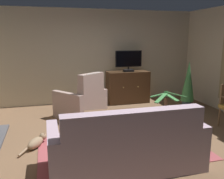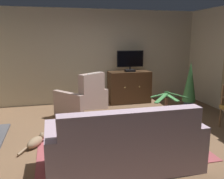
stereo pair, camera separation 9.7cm
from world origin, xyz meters
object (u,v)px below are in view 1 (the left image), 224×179
at_px(potted_plant_leafy_by_curtain, 188,84).
at_px(armchair_beside_cabinet, 82,103).
at_px(television, 129,60).
at_px(potted_plant_on_hearth_side, 165,119).
at_px(coffee_table, 112,116).
at_px(folded_newspaper, 121,112).
at_px(tv_cabinet, 128,88).
at_px(cat, 36,142).
at_px(sofa_floral, 127,148).
at_px(tv_remote, 101,114).

bearing_deg(potted_plant_leafy_by_curtain, armchair_beside_cabinet, 177.29).
relative_size(television, potted_plant_on_hearth_side, 0.86).
bearing_deg(armchair_beside_cabinet, coffee_table, -75.17).
bearing_deg(folded_newspaper, tv_cabinet, 88.27).
distance_m(television, armchair_beside_cabinet, 1.97).
xyz_separation_m(tv_cabinet, cat, (-2.50, -2.44, -0.35)).
height_order(armchair_beside_cabinet, potted_plant_leafy_by_curtain, potted_plant_leafy_by_curtain).
xyz_separation_m(tv_cabinet, coffee_table, (-1.12, -2.37, -0.01)).
distance_m(sofa_floral, potted_plant_on_hearth_side, 1.94).
bearing_deg(sofa_floral, coffee_table, 84.69).
bearing_deg(potted_plant_on_hearth_side, sofa_floral, -133.49).
height_order(sofa_floral, potted_plant_on_hearth_side, sofa_floral).
relative_size(tv_remote, potted_plant_leafy_by_curtain, 0.13).
distance_m(coffee_table, tv_remote, 0.24).
bearing_deg(television, armchair_beside_cabinet, -147.75).
bearing_deg(television, cat, -136.30).
bearing_deg(tv_cabinet, potted_plant_on_hearth_side, -87.14).
distance_m(tv_cabinet, armchair_beside_cabinet, 1.78).
xyz_separation_m(tv_remote, armchair_beside_cabinet, (-0.14, 1.41, -0.15)).
xyz_separation_m(tv_remote, folded_newspaper, (0.40, 0.04, -0.01)).
bearing_deg(coffee_table, tv_cabinet, 64.81).
bearing_deg(tv_remote, television, -22.69).
bearing_deg(coffee_table, armchair_beside_cabinet, 104.83).
relative_size(coffee_table, potted_plant_leafy_by_curtain, 0.81).
distance_m(tv_remote, sofa_floral, 1.16).
relative_size(coffee_table, armchair_beside_cabinet, 0.79).
bearing_deg(sofa_floral, potted_plant_on_hearth_side, 46.51).
height_order(potted_plant_on_hearth_side, cat, potted_plant_on_hearth_side).
distance_m(armchair_beside_cabinet, cat, 1.79).
bearing_deg(folded_newspaper, sofa_floral, -83.27).
height_order(tv_cabinet, cat, tv_cabinet).
height_order(armchair_beside_cabinet, potted_plant_on_hearth_side, armchair_beside_cabinet).
bearing_deg(potted_plant_leafy_by_curtain, cat, -160.65).
height_order(folded_newspaper, cat, folded_newspaper).
bearing_deg(folded_newspaper, potted_plant_on_hearth_side, 31.68).
bearing_deg(tv_cabinet, potted_plant_leafy_by_curtain, -41.39).
height_order(sofa_floral, potted_plant_leafy_by_curtain, potted_plant_leafy_by_curtain).
bearing_deg(cat, tv_cabinet, 44.33).
height_order(television, potted_plant_on_hearth_side, television).
relative_size(armchair_beside_cabinet, potted_plant_on_hearth_side, 1.46).
bearing_deg(television, tv_remote, -119.72).
bearing_deg(armchair_beside_cabinet, television, 32.25).
bearing_deg(tv_cabinet, tv_remote, -119.17).
bearing_deg(sofa_floral, armchair_beside_cabinet, 95.73).
relative_size(television, coffee_table, 0.75).
distance_m(folded_newspaper, armchair_beside_cabinet, 1.48).
height_order(television, folded_newspaper, television).
distance_m(tv_remote, potted_plant_on_hearth_side, 1.50).
bearing_deg(potted_plant_on_hearth_side, coffee_table, -169.46).
xyz_separation_m(coffee_table, armchair_beside_cabinet, (-0.37, 1.38, -0.08)).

